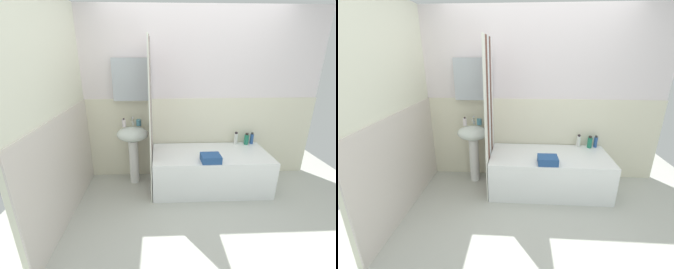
# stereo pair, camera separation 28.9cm
# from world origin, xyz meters

# --- Properties ---
(ground_plane) EXTENTS (4.80, 5.60, 0.04)m
(ground_plane) POSITION_xyz_m (0.00, 0.00, -0.02)
(ground_plane) COLOR #B7B9AF
(wall_back_tiled) EXTENTS (3.60, 0.18, 2.40)m
(wall_back_tiled) POSITION_xyz_m (-0.05, 1.26, 1.14)
(wall_back_tiled) COLOR white
(wall_back_tiled) RESTS_ON ground_plane
(wall_left_tiled) EXTENTS (0.07, 1.81, 2.40)m
(wall_left_tiled) POSITION_xyz_m (-1.57, 0.34, 1.12)
(wall_left_tiled) COLOR white
(wall_left_tiled) RESTS_ON ground_plane
(sink) EXTENTS (0.44, 0.34, 0.85)m
(sink) POSITION_xyz_m (-0.87, 1.03, 0.62)
(sink) COLOR white
(sink) RESTS_ON ground_plane
(faucet) EXTENTS (0.03, 0.12, 0.12)m
(faucet) POSITION_xyz_m (-0.87, 1.11, 0.91)
(faucet) COLOR silver
(faucet) RESTS_ON sink
(soap_dispenser) EXTENTS (0.06, 0.06, 0.13)m
(soap_dispenser) POSITION_xyz_m (-0.98, 1.06, 0.90)
(soap_dispenser) COLOR white
(soap_dispenser) RESTS_ON sink
(toothbrush_cup) EXTENTS (0.07, 0.07, 0.09)m
(toothbrush_cup) POSITION_xyz_m (-0.78, 1.11, 0.89)
(toothbrush_cup) COLOR teal
(toothbrush_cup) RESTS_ON sink
(bathtub) EXTENTS (1.58, 0.74, 0.52)m
(bathtub) POSITION_xyz_m (0.20, 0.85, 0.26)
(bathtub) COLOR white
(bathtub) RESTS_ON ground_plane
(shower_curtain) EXTENTS (0.01, 0.74, 2.00)m
(shower_curtain) POSITION_xyz_m (-0.60, 0.85, 1.00)
(shower_curtain) COLOR white
(shower_curtain) RESTS_ON ground_plane
(conditioner_bottle) EXTENTS (0.05, 0.05, 0.17)m
(conditioner_bottle) POSITION_xyz_m (0.89, 1.16, 0.60)
(conditioner_bottle) COLOR #2C559D
(conditioner_bottle) RESTS_ON bathtub
(body_wash_bottle) EXTENTS (0.06, 0.06, 0.17)m
(body_wash_bottle) POSITION_xyz_m (0.80, 1.14, 0.60)
(body_wash_bottle) COLOR #227F5F
(body_wash_bottle) RESTS_ON bathtub
(shampoo_bottle) EXTENTS (0.06, 0.06, 0.19)m
(shampoo_bottle) POSITION_xyz_m (0.65, 1.16, 0.61)
(shampoo_bottle) COLOR white
(shampoo_bottle) RESTS_ON bathtub
(towel_folded) EXTENTS (0.24, 0.20, 0.09)m
(towel_folded) POSITION_xyz_m (0.14, 0.59, 0.57)
(towel_folded) COLOR #274E8A
(towel_folded) RESTS_ON bathtub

